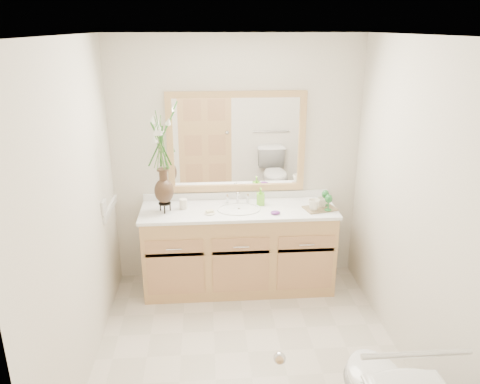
{
  "coord_description": "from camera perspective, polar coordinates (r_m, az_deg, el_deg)",
  "views": [
    {
      "loc": [
        -0.3,
        -3.07,
        2.46
      ],
      "look_at": [
        -0.02,
        0.65,
        1.13
      ],
      "focal_mm": 35.0,
      "sensor_mm": 36.0,
      "label": 1
    }
  ],
  "objects": [
    {
      "name": "tumbler",
      "position": [
        4.42,
        -6.92,
        -1.44
      ],
      "size": [
        0.07,
        0.07,
        0.1
      ],
      "primitive_type": "cylinder",
      "color": "silver",
      "rests_on": "counter"
    },
    {
      "name": "vanity",
      "position": [
        4.58,
        -0.16,
        -7.04
      ],
      "size": [
        1.8,
        0.55,
        0.8
      ],
      "color": "tan",
      "rests_on": "floor"
    },
    {
      "name": "wall_right",
      "position": [
        3.64,
        20.29,
        -1.85
      ],
      "size": [
        0.02,
        2.6,
        2.4
      ],
      "primitive_type": "cube",
      "color": "silver",
      "rests_on": "floor"
    },
    {
      "name": "purple_dish",
      "position": [
        4.29,
        4.34,
        -2.51
      ],
      "size": [
        0.1,
        0.08,
        0.03
      ],
      "primitive_type": "ellipsoid",
      "rotation": [
        0.0,
        0.0,
        -0.16
      ],
      "color": "#632777",
      "rests_on": "counter"
    },
    {
      "name": "wall_front",
      "position": [
        2.19,
        4.47,
        -15.46
      ],
      "size": [
        2.4,
        0.02,
        2.4
      ],
      "primitive_type": "cube",
      "color": "silver",
      "rests_on": "floor"
    },
    {
      "name": "wall_back",
      "position": [
        4.56,
        -0.43,
        3.62
      ],
      "size": [
        2.4,
        0.02,
        2.4
      ],
      "primitive_type": "cube",
      "color": "silver",
      "rests_on": "floor"
    },
    {
      "name": "soap_bottle",
      "position": [
        4.48,
        2.52,
        -0.63
      ],
      "size": [
        0.07,
        0.08,
        0.15
      ],
      "primitive_type": "imported",
      "rotation": [
        0.0,
        0.0,
        -0.08
      ],
      "color": "#71CE30",
      "rests_on": "counter"
    },
    {
      "name": "sink",
      "position": [
        4.41,
        -0.14,
        -2.77
      ],
      "size": [
        0.38,
        0.34,
        0.23
      ],
      "color": "white",
      "rests_on": "counter"
    },
    {
      "name": "ceiling",
      "position": [
        3.08,
        1.28,
        18.57
      ],
      "size": [
        2.4,
        2.6,
        0.02
      ],
      "primitive_type": "cube",
      "color": "white",
      "rests_on": "wall_back"
    },
    {
      "name": "switch_plate",
      "position": [
        4.2,
        -16.26,
        -1.77
      ],
      "size": [
        0.02,
        0.12,
        0.12
      ],
      "primitive_type": "cube",
      "color": "white",
      "rests_on": "wall_left"
    },
    {
      "name": "grab_bar",
      "position": [
        2.55,
        20.73,
        -18.0
      ],
      "size": [
        0.55,
        0.03,
        0.03
      ],
      "primitive_type": "cylinder",
      "rotation": [
        0.0,
        1.57,
        0.0
      ],
      "color": "silver",
      "rests_on": "wall_front"
    },
    {
      "name": "mug_left",
      "position": [
        4.37,
        8.97,
        -1.51
      ],
      "size": [
        0.13,
        0.13,
        0.11
      ],
      "primitive_type": "imported",
      "rotation": [
        0.0,
        0.0,
        -0.33
      ],
      "color": "silver",
      "rests_on": "tray"
    },
    {
      "name": "goblet_front",
      "position": [
        4.37,
        10.76,
        -0.92
      ],
      "size": [
        0.07,
        0.07,
        0.15
      ],
      "color": "#246C2E",
      "rests_on": "tray"
    },
    {
      "name": "goblet_back",
      "position": [
        4.48,
        10.37,
        -0.38
      ],
      "size": [
        0.07,
        0.07,
        0.15
      ],
      "color": "#246C2E",
      "rests_on": "tray"
    },
    {
      "name": "door",
      "position": [
        2.3,
        -3.59,
        -19.66
      ],
      "size": [
        0.8,
        0.03,
        2.0
      ],
      "primitive_type": "cube",
      "color": "tan",
      "rests_on": "floor"
    },
    {
      "name": "mug_right",
      "position": [
        4.46,
        9.98,
        -1.22
      ],
      "size": [
        0.13,
        0.13,
        0.1
      ],
      "primitive_type": "imported",
      "rotation": [
        0.0,
        0.0,
        0.78
      ],
      "color": "silver",
      "rests_on": "tray"
    },
    {
      "name": "flower_vase",
      "position": [
        4.21,
        -9.52,
        4.98
      ],
      "size": [
        0.21,
        0.21,
        0.86
      ],
      "rotation": [
        0.0,
        0.0,
        -0.16
      ],
      "color": "black",
      "rests_on": "counter"
    },
    {
      "name": "floor",
      "position": [
        3.94,
        1.0,
        -18.92
      ],
      "size": [
        2.6,
        2.6,
        0.0
      ],
      "primitive_type": "plane",
      "color": "beige",
      "rests_on": "ground"
    },
    {
      "name": "tray",
      "position": [
        4.45,
        9.69,
        -1.99
      ],
      "size": [
        0.32,
        0.26,
        0.01
      ],
      "primitive_type": "cube",
      "rotation": [
        0.0,
        0.0,
        0.25
      ],
      "color": "brown",
      "rests_on": "counter"
    },
    {
      "name": "soap_dish",
      "position": [
        4.29,
        -3.72,
        -2.52
      ],
      "size": [
        0.11,
        0.11,
        0.03
      ],
      "color": "silver",
      "rests_on": "counter"
    },
    {
      "name": "wall_left",
      "position": [
        3.44,
        -19.25,
        -2.99
      ],
      "size": [
        0.02,
        2.6,
        2.4
      ],
      "primitive_type": "cube",
      "color": "silver",
      "rests_on": "floor"
    },
    {
      "name": "counter",
      "position": [
        4.41,
        -0.16,
        -2.22
      ],
      "size": [
        1.84,
        0.57,
        0.03
      ],
      "primitive_type": "cube",
      "color": "white",
      "rests_on": "vanity"
    },
    {
      "name": "mirror",
      "position": [
        4.48,
        -0.42,
        6.06
      ],
      "size": [
        1.32,
        0.04,
        0.97
      ],
      "color": "white",
      "rests_on": "wall_back"
    }
  ]
}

